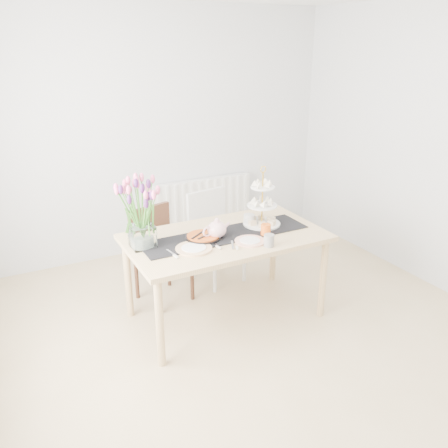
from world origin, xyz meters
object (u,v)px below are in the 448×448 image
tart_tin (203,237)px  mug_orange (266,230)px  cake_stand (262,211)px  plate_right (250,241)px  tulip_vase (140,203)px  radiator (203,204)px  chair_white (213,229)px  teapot (217,229)px  dining_table (226,244)px  cream_jug (249,220)px  mug_grey (269,240)px  chair_brown (158,247)px  plate_left (194,249)px

tart_tin → mug_orange: bearing=-18.9°
cake_stand → plate_right: 0.40m
tulip_vase → plate_right: bearing=-21.0°
radiator → chair_white: size_ratio=1.36×
tart_tin → teapot: bearing=-18.6°
dining_table → cake_stand: 0.44m
teapot → tart_tin: 0.13m
cream_jug → mug_grey: 0.46m
dining_table → tart_tin: size_ratio=5.54×
mug_grey → plate_right: mug_grey is taller
cake_stand → mug_grey: cake_stand is taller
chair_white → plate_right: (-0.13, -0.91, 0.24)m
chair_brown → mug_grey: chair_brown is taller
tulip_vase → tart_tin: 0.59m
radiator → cream_jug: 1.55m
tart_tin → plate_right: (0.30, -0.22, -0.01)m
dining_table → plate_right: bearing=-62.4°
cake_stand → mug_grey: size_ratio=4.91×
tulip_vase → plate_left: 0.53m
chair_white → plate_right: 0.95m
chair_white → mug_grey: bearing=-102.0°
mug_orange → dining_table: bearing=125.6°
mug_grey → plate_left: 0.58m
radiator → dining_table: 1.70m
mug_grey → plate_left: (-0.54, 0.21, -0.04)m
teapot → cream_jug: size_ratio=2.57×
chair_brown → dining_table: bearing=-71.7°
teapot → plate_right: 0.28m
mug_grey → mug_orange: bearing=28.0°
radiator → mug_orange: (-0.26, -1.75, 0.35)m
tulip_vase → cake_stand: (1.05, -0.04, -0.22)m
dining_table → plate_left: plate_left is taller
plate_right → mug_grey: bearing=-58.1°
chair_brown → plate_right: chair_brown is taller
chair_brown → mug_orange: 1.04m
plate_right → radiator: bearing=76.3°
dining_table → teapot: 0.18m
chair_white → tart_tin: (-0.43, -0.69, 0.25)m
dining_table → chair_white: chair_white is taller
mug_grey → chair_brown: bearing=85.4°
radiator → chair_brown: chair_brown is taller
chair_brown → plate_left: bearing=-101.6°
tart_tin → plate_left: (-0.15, -0.15, -0.01)m
teapot → cream_jug: 0.40m
teapot → chair_brown: bearing=110.0°
tulip_vase → teapot: size_ratio=2.63×
cake_stand → plate_left: 0.76m
chair_white → tulip_vase: size_ratio=1.37×
chair_brown → teapot: size_ratio=3.47×
teapot → tart_tin: teapot is taller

